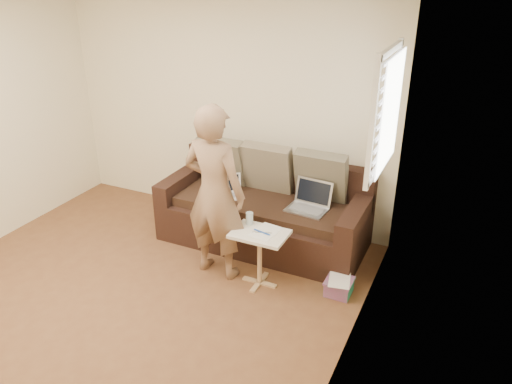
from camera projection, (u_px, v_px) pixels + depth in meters
floor at (106, 317)px, 4.38m from camera, size 4.50×4.50×0.00m
ceiling at (55, 1)px, 3.28m from camera, size 4.50×4.50×0.00m
wall_back at (224, 109)px, 5.68m from camera, size 4.00×0.00×4.00m
wall_right at (336, 238)px, 3.06m from camera, size 0.00×4.50×4.50m
window_blinds at (386, 112)px, 4.14m from camera, size 0.12×0.88×1.08m
sofa at (263, 207)px, 5.38m from camera, size 2.20×0.95×0.85m
pillow_left at (222, 161)px, 5.62m from camera, size 0.55×0.29×0.57m
pillow_mid at (268, 168)px, 5.42m from camera, size 0.55×0.27×0.57m
pillow_right at (321, 176)px, 5.22m from camera, size 0.55×0.28×0.57m
laptop_silver at (306, 211)px, 5.10m from camera, size 0.42×0.32×0.27m
laptop_white at (228, 197)px, 5.39m from camera, size 0.38×0.37×0.23m
person at (215, 193)px, 4.67m from camera, size 0.65×0.46×1.73m
side_table at (260, 258)px, 4.72m from camera, size 0.51×0.36×0.56m
drinking_glass at (250, 218)px, 4.73m from camera, size 0.07×0.07×0.12m
scissors at (262, 232)px, 4.59m from camera, size 0.19×0.11×0.02m
paper_on_table at (266, 232)px, 4.61m from camera, size 0.25×0.33×0.00m
striped_box at (339, 287)px, 4.66m from camera, size 0.25×0.25×0.16m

